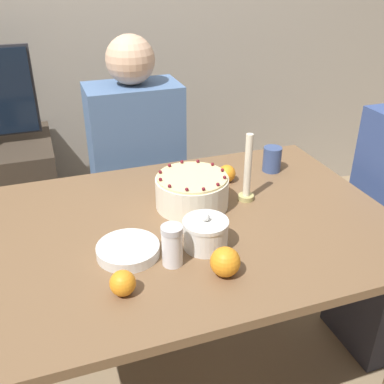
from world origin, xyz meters
The scene contains 14 objects.
ground_plane centered at (0.00, 0.00, 0.00)m, with size 12.00×12.00×0.00m, color #8C7556.
wall_behind centered at (0.00, 1.40, 1.30)m, with size 8.00×0.05×2.60m.
dining_table centered at (0.00, 0.00, 0.64)m, with size 1.35×0.94×0.75m.
cake centered at (0.05, 0.10, 0.81)m, with size 0.25×0.25×0.12m.
sugar_bowl centered at (0.01, -0.14, 0.80)m, with size 0.14×0.14×0.11m.
sugar_shaker centered at (-0.11, -0.19, 0.82)m, with size 0.06×0.06×0.12m.
plate_stack centered at (-0.22, -0.11, 0.77)m, with size 0.18×0.18×0.03m.
candle centered at (0.24, 0.08, 0.85)m, with size 0.06×0.06×0.25m.
cup centered at (0.44, 0.26, 0.80)m, with size 0.07×0.07×0.10m.
orange_fruit_0 centered at (0.01, -0.28, 0.80)m, with size 0.08×0.08×0.08m.
orange_fruit_1 centered at (-0.27, -0.27, 0.79)m, with size 0.07×0.07×0.07m.
orange_fruit_2 centered at (0.24, 0.23, 0.79)m, with size 0.07×0.07×0.07m.
person_man_blue_shirt centered at (-0.02, 0.67, 0.54)m, with size 0.40×0.34×1.24m.
side_cabinet centered at (-0.67, 1.09, 0.35)m, with size 0.60×0.54×0.70m.
Camera 1 is at (-0.39, -1.17, 1.53)m, focal length 42.00 mm.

